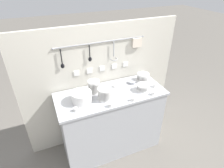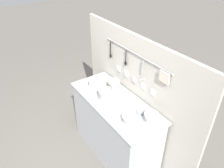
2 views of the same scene
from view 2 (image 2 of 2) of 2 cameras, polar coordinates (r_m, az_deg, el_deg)
The scene contains 16 objects.
ground_plane at distance 3.41m, azimuth 0.65°, elevation -17.05°, with size 20.00×20.00×0.00m, color #666059.
counter at distance 3.06m, azimuth 0.70°, elevation -11.39°, with size 1.38×0.57×0.94m.
back_wall at distance 2.96m, azimuth 5.88°, elevation -3.37°, with size 2.18×0.11×1.73m.
bowl_stack_nested_right at distance 2.44m, azimuth 4.35°, elevation -9.07°, with size 0.14×0.14×0.09m.
bowl_stack_short_front at distance 2.47m, azimuth 10.22°, elevation -8.62°, with size 0.16×0.16×0.11m.
bowl_stack_back_corner at distance 2.88m, azimuth 0.46°, elevation -0.55°, with size 0.15×0.15×0.16m.
bowl_stack_tall_left at distance 2.75m, azimuth -2.07°, elevation -2.56°, with size 0.16×0.16×0.15m.
plate_stack at distance 2.96m, azimuth -3.77°, elevation 0.09°, with size 0.24×0.24×0.13m.
steel_mixing_bowl at distance 2.58m, azimuth 7.47°, elevation -7.21°, with size 0.10×0.10×0.03m.
cup_edge_near at distance 2.35m, azimuth 2.78°, elevation -11.67°, with size 0.05×0.05×0.04m.
cup_by_caddy at distance 2.35m, azimuth 7.46°, elevation -12.00°, with size 0.05×0.05×0.04m.
cup_back_right at distance 3.01m, azimuth -7.20°, elevation -0.48°, with size 0.05×0.05×0.04m.
cup_back_left at distance 2.71m, azimuth -4.78°, elevation -4.63°, with size 0.05×0.05×0.04m.
cup_edge_far at distance 2.52m, azimuth -1.37°, elevation -8.03°, with size 0.05×0.05×0.04m.
cup_front_right at distance 3.04m, azimuth -0.93°, elevation 0.17°, with size 0.05×0.05×0.04m.
cup_beside_plates at distance 2.74m, azimuth 3.89°, elevation -4.18°, with size 0.05×0.05×0.04m.
Camera 2 is at (1.78, -1.26, 2.63)m, focal length 35.00 mm.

